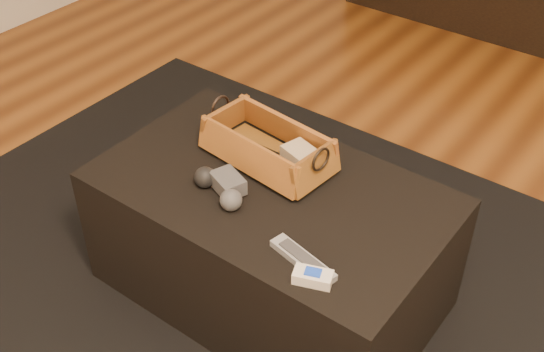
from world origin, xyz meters
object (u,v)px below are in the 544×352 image
Objects in this scene: wicker_basket at (268,148)px; game_controller at (222,186)px; tv_remote at (260,153)px; silver_remote at (303,260)px; cream_gadget at (313,277)px; ottoman at (271,241)px.

wicker_basket reaches higher than game_controller.
game_controller reaches higher than tv_remote.
wicker_basket is 2.12× the size of game_controller.
silver_remote is (0.33, -0.08, -0.02)m from game_controller.
tv_remote is 2.00× the size of cream_gadget.
silver_remote is at bearing 145.58° from cream_gadget.
cream_gadget is at bearing -37.76° from tv_remote.
cream_gadget is (0.40, -0.31, -0.01)m from tv_remote.
ottoman is 2.40× the size of wicker_basket.
ottoman is 0.29m from wicker_basket.
cream_gadget reaches higher than silver_remote.
tv_remote is 0.03m from wicker_basket.
game_controller is (0.02, -0.19, 0.01)m from tv_remote.
ottoman is 0.38m from silver_remote.
ottoman is at bearing -38.68° from tv_remote.
wicker_basket reaches higher than cream_gadget.
ottoman is 9.57× the size of cream_gadget.
wicker_basket is 0.20m from game_controller.
tv_remote is at bearing 141.17° from ottoman.
game_controller is 1.88× the size of cream_gadget.
game_controller is at bearing -85.09° from tv_remote.
silver_remote is at bearing -38.28° from tv_remote.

